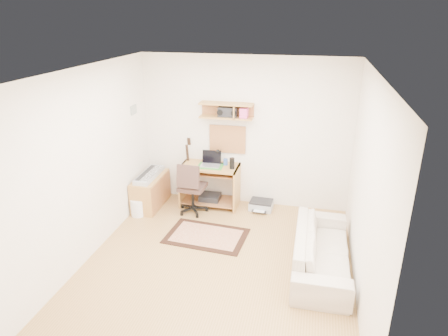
% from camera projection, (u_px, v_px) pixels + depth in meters
% --- Properties ---
extents(floor, '(3.60, 4.00, 0.01)m').
position_uv_depth(floor, '(218.00, 264.00, 5.54)').
color(floor, '#B2844A').
rests_on(floor, ground).
extents(ceiling, '(3.60, 4.00, 0.01)m').
position_uv_depth(ceiling, '(216.00, 71.00, 4.59)').
color(ceiling, white).
rests_on(ceiling, ground).
extents(back_wall, '(3.60, 0.01, 2.60)m').
position_uv_depth(back_wall, '(245.00, 133.00, 6.89)').
color(back_wall, white).
rests_on(back_wall, ground).
extents(left_wall, '(0.01, 4.00, 2.60)m').
position_uv_depth(left_wall, '(88.00, 165.00, 5.44)').
color(left_wall, white).
rests_on(left_wall, ground).
extents(right_wall, '(0.01, 4.00, 2.60)m').
position_uv_depth(right_wall, '(367.00, 190.00, 4.69)').
color(right_wall, white).
rests_on(right_wall, ground).
extents(wall_shelf, '(0.90, 0.25, 0.26)m').
position_uv_depth(wall_shelf, '(226.00, 111.00, 6.69)').
color(wall_shelf, '#BF8943').
rests_on(wall_shelf, back_wall).
extents(cork_board, '(0.64, 0.03, 0.49)m').
position_uv_depth(cork_board, '(228.00, 139.00, 6.97)').
color(cork_board, '#AE7A57').
rests_on(cork_board, back_wall).
extents(wall_photo, '(0.02, 0.20, 0.15)m').
position_uv_depth(wall_photo, '(134.00, 110.00, 6.65)').
color(wall_photo, '#4C8CBF').
rests_on(wall_photo, left_wall).
extents(desk, '(1.00, 0.55, 0.75)m').
position_uv_depth(desk, '(210.00, 185.00, 7.09)').
color(desk, '#BF8943').
rests_on(desk, floor).
extents(laptop, '(0.34, 0.34, 0.25)m').
position_uv_depth(laptop, '(210.00, 159.00, 6.88)').
color(laptop, silver).
rests_on(laptop, desk).
extents(speaker, '(0.09, 0.09, 0.19)m').
position_uv_depth(speaker, '(232.00, 163.00, 6.79)').
color(speaker, black).
rests_on(speaker, desk).
extents(desk_lamp, '(0.09, 0.09, 0.27)m').
position_uv_depth(desk_lamp, '(221.00, 156.00, 6.99)').
color(desk_lamp, black).
rests_on(desk_lamp, desk).
extents(pencil_cup, '(0.08, 0.08, 0.11)m').
position_uv_depth(pencil_cup, '(226.00, 162.00, 6.97)').
color(pencil_cup, '#375BA6').
rests_on(pencil_cup, desk).
extents(boombox, '(0.32, 0.14, 0.16)m').
position_uv_depth(boombox, '(228.00, 112.00, 6.68)').
color(boombox, black).
rests_on(boombox, wall_shelf).
extents(rug, '(1.26, 0.90, 0.02)m').
position_uv_depth(rug, '(206.00, 236.00, 6.21)').
color(rug, '#D5B98F').
rests_on(rug, floor).
extents(task_chair, '(0.50, 0.50, 0.94)m').
position_uv_depth(task_chair, '(193.00, 187.00, 6.80)').
color(task_chair, '#3A2822').
rests_on(task_chair, floor).
extents(cabinet, '(0.40, 0.90, 0.55)m').
position_uv_depth(cabinet, '(150.00, 191.00, 7.10)').
color(cabinet, '#BF8943').
rests_on(cabinet, floor).
extents(music_keyboard, '(0.26, 0.82, 0.07)m').
position_uv_depth(music_keyboard, '(149.00, 175.00, 6.99)').
color(music_keyboard, '#B2B5BA').
rests_on(music_keyboard, cabinet).
extents(guitar, '(0.31, 0.20, 1.16)m').
position_uv_depth(guitar, '(188.00, 170.00, 7.23)').
color(guitar, '#B06536').
rests_on(guitar, floor).
extents(waste_basket, '(0.31, 0.31, 0.29)m').
position_uv_depth(waste_basket, '(138.00, 207.00, 6.80)').
color(waste_basket, white).
rests_on(waste_basket, floor).
extents(printer, '(0.41, 0.33, 0.15)m').
position_uv_depth(printer, '(261.00, 204.00, 7.04)').
color(printer, '#A5A8AA').
rests_on(printer, floor).
extents(sofa, '(0.54, 1.84, 0.72)m').
position_uv_depth(sofa, '(322.00, 244.00, 5.34)').
color(sofa, beige).
rests_on(sofa, floor).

